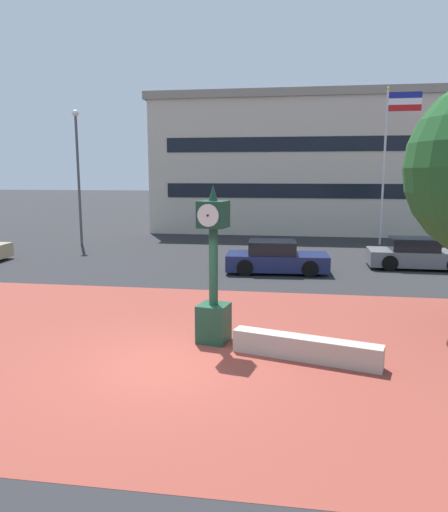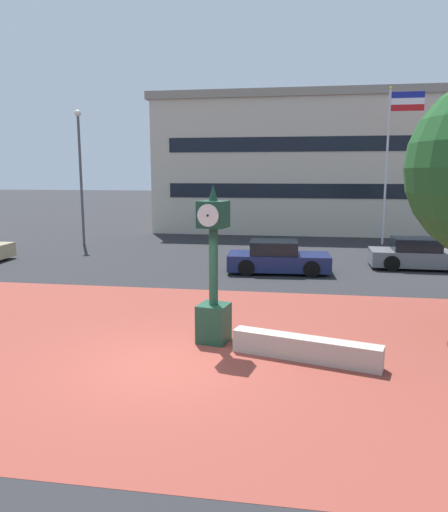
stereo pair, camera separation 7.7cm
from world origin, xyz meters
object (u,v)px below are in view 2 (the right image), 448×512
at_px(street_clock, 214,280).
at_px(street_lamp_post, 80,165).
at_px(car_street_mid, 419,255).
at_px(civic_building, 343,165).
at_px(flagpole_primary, 392,151).
at_px(car_street_near, 277,258).

xyz_separation_m(street_clock, street_lamp_post, (-9.95, 14.37, 2.92)).
bearing_deg(car_street_mid, civic_building, -172.80).
distance_m(car_street_mid, flagpole_primary, 8.26).
xyz_separation_m(flagpole_primary, civic_building, (-1.75, 10.28, -0.58)).
distance_m(car_street_near, street_lamp_post, 13.12).
height_order(car_street_near, civic_building, civic_building).
height_order(flagpole_primary, civic_building, civic_building).
xyz_separation_m(car_street_near, flagpole_primary, (5.65, 8.66, 4.55)).
relative_size(car_street_near, car_street_mid, 1.02).
relative_size(car_street_near, civic_building, 0.16).
bearing_deg(flagpole_primary, car_street_mid, -88.72).
bearing_deg(street_lamp_post, car_street_near, -28.40).
relative_size(car_street_mid, street_lamp_post, 0.56).
bearing_deg(car_street_near, street_lamp_post, -121.62).
relative_size(street_clock, civic_building, 0.14).
relative_size(flagpole_primary, street_lamp_post, 1.17).
height_order(car_street_mid, civic_building, civic_building).
bearing_deg(car_street_mid, car_street_near, -72.21).
relative_size(car_street_mid, flagpole_primary, 0.48).
xyz_separation_m(street_clock, flagpole_primary, (6.73, 17.07, 3.64)).
xyz_separation_m(car_street_near, civic_building, (3.91, 18.94, 3.97)).
xyz_separation_m(street_clock, civic_building, (4.99, 27.35, 3.05)).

